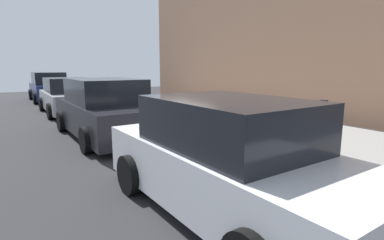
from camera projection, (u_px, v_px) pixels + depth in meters
name	position (u px, v px, depth m)	size (l,w,h in m)	color
ground_plane	(166.00, 131.00, 9.64)	(40.00, 40.00, 0.00)	#28282B
sidewalk_curb	(227.00, 121.00, 10.96)	(18.00, 5.00, 0.14)	gray
suitcase_maroon_0	(278.00, 139.00, 6.51)	(0.49, 0.28, 1.00)	maroon
suitcase_red_1	(258.00, 136.00, 6.99)	(0.48, 0.28, 0.89)	red
suitcase_olive_2	(240.00, 130.00, 7.44)	(0.50, 0.22, 0.94)	#59601E
suitcase_navy_3	(229.00, 129.00, 7.96)	(0.40, 0.20, 0.59)	navy
suitcase_teal_4	(216.00, 123.00, 8.35)	(0.44, 0.28, 0.93)	#0F606B
suitcase_silver_5	(205.00, 124.00, 8.77)	(0.36, 0.22, 0.76)	#9EA0A8
suitcase_black_6	(193.00, 119.00, 9.09)	(0.36, 0.21, 0.98)	black
suitcase_maroon_7	(187.00, 118.00, 9.52)	(0.37, 0.23, 0.92)	maroon
suitcase_red_8	(180.00, 113.00, 9.95)	(0.46, 0.21, 0.83)	red
suitcase_olive_9	(171.00, 114.00, 10.41)	(0.47, 0.23, 0.65)	#59601E
fire_hydrant	(158.00, 107.00, 11.25)	(0.39, 0.21, 0.78)	#D89E0C
bollard_post	(148.00, 104.00, 11.59)	(0.15, 0.15, 0.92)	brown
parking_meter	(322.00, 123.00, 5.81)	(0.12, 0.09, 1.27)	slate
parked_car_white_0	(228.00, 161.00, 4.17)	(4.42, 2.06, 1.61)	silver
parked_car_charcoal_1	(106.00, 110.00, 8.79)	(4.82, 2.18, 1.69)	black
parked_car_silver_2	(68.00, 97.00, 13.30)	(4.35, 2.12, 1.55)	#B2B5BA
parked_car_navy_3	(49.00, 88.00, 18.04)	(4.50, 2.04, 1.70)	#141E4C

